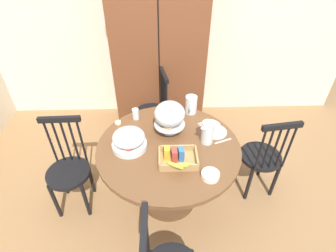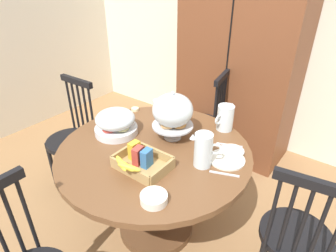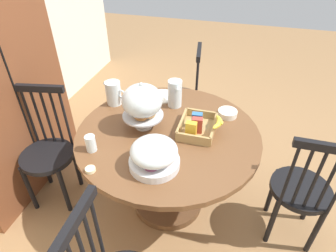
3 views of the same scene
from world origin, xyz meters
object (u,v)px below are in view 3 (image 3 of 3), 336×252
(milk_pitcher, at_px, (175,95))
(drinking_glass, at_px, (91,143))
(windsor_chair_far_side, at_px, (48,154))
(cereal_basket, at_px, (199,126))
(fruit_platter_covered, at_px, (154,155))
(dining_table, at_px, (168,154))
(windsor_chair_facing_door, at_px, (182,99))
(butter_dish, at_px, (90,170))
(cereal_bowl, at_px, (227,113))
(windsor_chair_by_cabinet, at_px, (301,192))
(china_plate_large, at_px, (162,96))
(china_plate_small, at_px, (151,94))
(pastry_stand_with_dome, at_px, (142,102))
(orange_juice_pitcher, at_px, (114,94))

(milk_pitcher, bearing_deg, drinking_glass, 150.42)
(windsor_chair_far_side, xyz_separation_m, cereal_basket, (0.22, -1.12, 0.33))
(fruit_platter_covered, bearing_deg, cereal_basket, -25.54)
(dining_table, distance_m, windsor_chair_facing_door, 0.93)
(windsor_chair_facing_door, distance_m, butter_dish, 1.45)
(windsor_chair_facing_door, bearing_deg, dining_table, -173.24)
(windsor_chair_facing_door, bearing_deg, cereal_bowl, -142.24)
(butter_dish, bearing_deg, fruit_platter_covered, -67.47)
(windsor_chair_by_cabinet, xyz_separation_m, drinking_glass, (-0.28, 1.34, 0.34))
(china_plate_large, height_order, china_plate_small, china_plate_small)
(cereal_basket, relative_size, drinking_glass, 2.87)
(dining_table, distance_m, drinking_glass, 0.58)
(pastry_stand_with_dome, distance_m, drinking_glass, 0.42)
(dining_table, xyz_separation_m, windsor_chair_by_cabinet, (-0.03, -0.93, -0.09))
(orange_juice_pitcher, bearing_deg, cereal_bowl, -85.94)
(china_plate_small, distance_m, butter_dish, 0.91)
(cereal_basket, bearing_deg, pastry_stand_with_dome, 96.85)
(milk_pitcher, height_order, china_plate_small, milk_pitcher)
(fruit_platter_covered, bearing_deg, windsor_chair_facing_door, 5.48)
(windsor_chair_by_cabinet, xyz_separation_m, milk_pitcher, (0.37, 0.97, 0.38))
(cereal_basket, xyz_separation_m, butter_dish, (-0.54, 0.53, -0.03))
(dining_table, xyz_separation_m, fruit_platter_covered, (-0.34, -0.01, 0.29))
(pastry_stand_with_dome, height_order, cereal_bowl, pastry_stand_with_dome)
(windsor_chair_by_cabinet, bearing_deg, windsor_chair_far_side, 93.90)
(fruit_platter_covered, xyz_separation_m, china_plate_small, (0.76, 0.27, -0.07))
(windsor_chair_by_cabinet, distance_m, drinking_glass, 1.41)
(fruit_platter_covered, relative_size, cereal_bowl, 2.14)
(fruit_platter_covered, xyz_separation_m, butter_dish, (-0.14, 0.34, -0.07))
(windsor_chair_far_side, xyz_separation_m, fruit_platter_covered, (-0.18, -0.93, 0.37))
(windsor_chair_by_cabinet, relative_size, china_plate_large, 4.43)
(fruit_platter_covered, distance_m, china_plate_large, 0.80)
(butter_dish, bearing_deg, dining_table, -34.76)
(fruit_platter_covered, height_order, drinking_glass, fruit_platter_covered)
(orange_juice_pitcher, distance_m, cereal_bowl, 0.88)
(china_plate_small, height_order, drinking_glass, drinking_glass)
(orange_juice_pitcher, bearing_deg, cereal_basket, -104.54)
(windsor_chair_by_cabinet, distance_m, orange_juice_pitcher, 1.50)
(butter_dish, bearing_deg, windsor_chair_facing_door, -9.04)
(pastry_stand_with_dome, bearing_deg, windsor_chair_facing_door, -4.52)
(pastry_stand_with_dome, distance_m, milk_pitcher, 0.37)
(orange_juice_pitcher, relative_size, china_plate_small, 1.33)
(windsor_chair_by_cabinet, bearing_deg, china_plate_large, 67.02)
(pastry_stand_with_dome, bearing_deg, fruit_platter_covered, -151.27)
(fruit_platter_covered, distance_m, china_plate_small, 0.81)
(orange_juice_pitcher, bearing_deg, milk_pitcher, -78.18)
(cereal_bowl, xyz_separation_m, drinking_glass, (-0.62, 0.78, 0.03))
(dining_table, relative_size, windsor_chair_by_cabinet, 1.29)
(windsor_chair_facing_door, relative_size, orange_juice_pitcher, 4.89)
(china_plate_large, height_order, cereal_bowl, cereal_bowl)
(fruit_platter_covered, height_order, china_plate_large, fruit_platter_covered)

